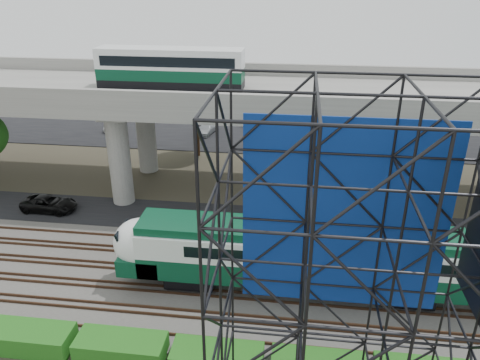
# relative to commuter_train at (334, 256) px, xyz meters

# --- Properties ---
(ground) EXTENTS (140.00, 140.00, 0.00)m
(ground) POSITION_rel_commuter_train_xyz_m (-6.90, -2.00, -2.88)
(ground) COLOR #474233
(ground) RESTS_ON ground
(ballast_bed) EXTENTS (90.00, 12.00, 0.20)m
(ballast_bed) POSITION_rel_commuter_train_xyz_m (-6.90, 0.00, -2.78)
(ballast_bed) COLOR slate
(ballast_bed) RESTS_ON ground
(service_road) EXTENTS (90.00, 5.00, 0.08)m
(service_road) POSITION_rel_commuter_train_xyz_m (-6.90, 8.50, -2.84)
(service_road) COLOR black
(service_road) RESTS_ON ground
(parking_lot) EXTENTS (90.00, 18.00, 0.08)m
(parking_lot) POSITION_rel_commuter_train_xyz_m (-6.90, 32.00, -2.84)
(parking_lot) COLOR black
(parking_lot) RESTS_ON ground
(harbor_water) EXTENTS (140.00, 40.00, 0.03)m
(harbor_water) POSITION_rel_commuter_train_xyz_m (-6.90, 54.00, -2.87)
(harbor_water) COLOR #3F5A68
(harbor_water) RESTS_ON ground
(rail_tracks) EXTENTS (90.00, 9.52, 0.16)m
(rail_tracks) POSITION_rel_commuter_train_xyz_m (-6.90, -0.00, -2.60)
(rail_tracks) COLOR #472D1E
(rail_tracks) RESTS_ON ballast_bed
(commuter_train) EXTENTS (29.30, 3.06, 4.30)m
(commuter_train) POSITION_rel_commuter_train_xyz_m (0.00, 0.00, 0.00)
(commuter_train) COLOR black
(commuter_train) RESTS_ON rail_tracks
(overpass) EXTENTS (80.00, 12.00, 12.40)m
(overpass) POSITION_rel_commuter_train_xyz_m (-7.35, 14.00, 5.33)
(overpass) COLOR #9E9B93
(overpass) RESTS_ON ground
(scaffold_tower) EXTENTS (9.36, 6.36, 15.00)m
(scaffold_tower) POSITION_rel_commuter_train_xyz_m (-0.48, -9.98, 4.59)
(scaffold_tower) COLOR black
(scaffold_tower) RESTS_ON ground
(hedge_strip) EXTENTS (34.60, 1.80, 1.20)m
(hedge_strip) POSITION_rel_commuter_train_xyz_m (-5.89, -6.30, -2.32)
(hedge_strip) COLOR #155C16
(hedge_strip) RESTS_ON ground
(trees) EXTENTS (40.94, 16.94, 7.69)m
(trees) POSITION_rel_commuter_train_xyz_m (-11.56, 14.17, 2.69)
(trees) COLOR #382314
(trees) RESTS_ON ground
(suv) EXTENTS (4.55, 2.22, 1.24)m
(suv) POSITION_rel_commuter_train_xyz_m (-22.38, 8.13, -2.18)
(suv) COLOR black
(suv) RESTS_ON service_road
(parked_cars) EXTENTS (38.89, 9.48, 1.21)m
(parked_cars) POSITION_rel_commuter_train_xyz_m (-5.64, 31.58, -2.21)
(parked_cars) COLOR silver
(parked_cars) RESTS_ON parking_lot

